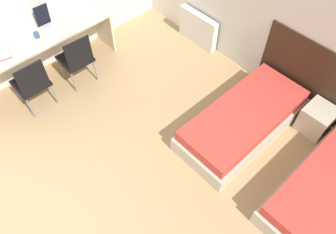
% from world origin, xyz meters
% --- Properties ---
extents(wall_back, '(6.13, 0.05, 2.70)m').
position_xyz_m(wall_back, '(0.00, 4.37, 1.35)').
color(wall_back, silver).
rests_on(wall_back, ground_plane).
extents(headboard_panel, '(2.40, 0.03, 1.14)m').
position_xyz_m(headboard_panel, '(1.29, 4.33, 0.57)').
color(headboard_panel, '#382316').
rests_on(headboard_panel, ground_plane).
extents(bed_near_window, '(0.90, 1.99, 0.42)m').
position_xyz_m(bed_near_window, '(0.59, 3.31, 0.21)').
color(bed_near_window, beige).
rests_on(bed_near_window, ground_plane).
extents(bed_near_door, '(0.90, 1.99, 0.42)m').
position_xyz_m(bed_near_door, '(1.98, 3.31, 0.21)').
color(bed_near_door, beige).
rests_on(bed_near_door, ground_plane).
extents(nightstand, '(0.40, 0.42, 0.42)m').
position_xyz_m(nightstand, '(1.29, 4.09, 0.21)').
color(nightstand, beige).
rests_on(nightstand, ground_plane).
extents(radiator, '(0.80, 0.12, 0.59)m').
position_xyz_m(radiator, '(-1.21, 4.25, 0.29)').
color(radiator, silver).
rests_on(radiator, ground_plane).
extents(desk, '(0.55, 2.49, 0.77)m').
position_xyz_m(desk, '(-2.29, 1.79, 0.62)').
color(desk, beige).
rests_on(desk, ground_plane).
extents(chair_near_laptop, '(0.48, 0.48, 0.93)m').
position_xyz_m(chair_near_laptop, '(-1.81, 2.17, 0.52)').
color(chair_near_laptop, black).
rests_on(chair_near_laptop, ground_plane).
extents(chair_near_notebook, '(0.46, 0.46, 0.93)m').
position_xyz_m(chair_near_notebook, '(-1.81, 1.41, 0.52)').
color(chair_near_notebook, black).
rests_on(chair_near_notebook, ground_plane).
extents(laptop, '(0.37, 0.23, 0.37)m').
position_xyz_m(laptop, '(-2.37, 2.10, 0.84)').
color(laptop, silver).
rests_on(laptop, desk).
extents(open_notebook, '(0.35, 0.25, 0.02)m').
position_xyz_m(open_notebook, '(-2.34, 1.34, 0.78)').
color(open_notebook, '#B21E1E').
rests_on(open_notebook, desk).
extents(mug, '(0.08, 0.08, 0.09)m').
position_xyz_m(mug, '(-2.32, 1.87, 0.81)').
color(mug, '#2D5184').
rests_on(mug, desk).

